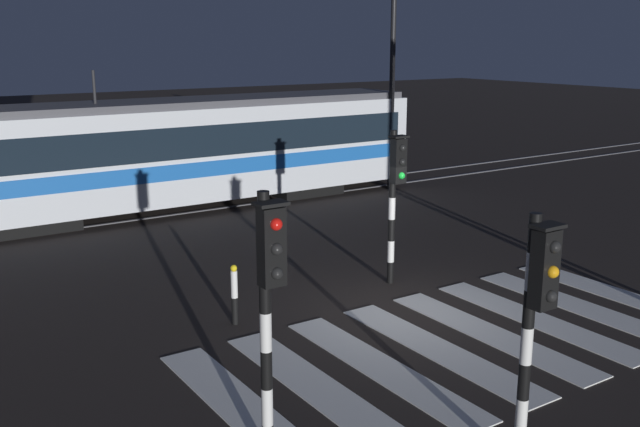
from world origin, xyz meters
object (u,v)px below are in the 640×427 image
traffic_light_kerb_mid_left (536,307)px  bollard_island_edge (234,294)px  street_lamp_trackside_right (398,58)px  traffic_light_corner_near_left (269,291)px  tram (178,151)px  traffic_light_median_centre (395,185)px

traffic_light_kerb_mid_left → bollard_island_edge: bearing=97.5°
traffic_light_kerb_mid_left → street_lamp_trackside_right: size_ratio=0.46×
traffic_light_kerb_mid_left → street_lamp_trackside_right: street_lamp_trackside_right is taller
traffic_light_corner_near_left → street_lamp_trackside_right: bearing=45.7°
traffic_light_kerb_mid_left → tram: bearing=82.5°
traffic_light_median_centre → traffic_light_corner_near_left: size_ratio=0.96×
street_lamp_trackside_right → bollard_island_edge: (-9.92, -7.68, -3.80)m
tram → bollard_island_edge: bearing=-106.9°
traffic_light_median_centre → tram: 9.03m
traffic_light_corner_near_left → bollard_island_edge: 4.79m
tram → traffic_light_kerb_mid_left: bearing=-97.5°
traffic_light_kerb_mid_left → tram: 15.21m
traffic_light_kerb_mid_left → traffic_light_median_centre: size_ratio=0.97×
traffic_light_kerb_mid_left → traffic_light_corner_near_left: traffic_light_corner_near_left is taller
traffic_light_median_centre → bollard_island_edge: traffic_light_median_centre is taller
traffic_light_kerb_mid_left → traffic_light_corner_near_left: bearing=143.8°
traffic_light_kerb_mid_left → bollard_island_edge: size_ratio=2.82×
traffic_light_median_centre → street_lamp_trackside_right: size_ratio=0.47×
traffic_light_kerb_mid_left → traffic_light_corner_near_left: (-2.42, 1.77, 0.14)m
traffic_light_corner_near_left → bollard_island_edge: bearing=68.6°
traffic_light_median_centre → tram: bearing=96.1°
traffic_light_corner_near_left → tram: size_ratio=0.21×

